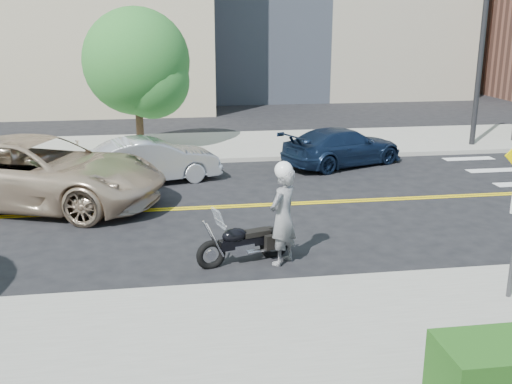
{
  "coord_description": "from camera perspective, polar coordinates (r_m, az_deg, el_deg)",
  "views": [
    {
      "loc": [
        -1.52,
        -14.95,
        4.75
      ],
      "look_at": [
        0.32,
        -2.83,
        1.2
      ],
      "focal_mm": 42.0,
      "sensor_mm": 36.0,
      "label": 1
    }
  ],
  "objects": [
    {
      "name": "ground_plane",
      "position": [
        15.76,
        -2.71,
        -1.4
      ],
      "size": [
        120.0,
        120.0,
        0.0
      ],
      "primitive_type": "plane",
      "color": "black",
      "rests_on": "ground"
    },
    {
      "name": "motorcycle",
      "position": [
        12.04,
        -1.12,
        -4.0
      ],
      "size": [
        2.06,
        1.17,
        1.2
      ],
      "primitive_type": null,
      "rotation": [
        0.0,
        0.0,
        0.31
      ],
      "color": "black",
      "rests_on": "ground"
    },
    {
      "name": "traffic_light",
      "position": [
        23.1,
        22.05,
        14.84
      ],
      "size": [
        0.28,
        4.5,
        7.0
      ],
      "color": "black",
      "rests_on": "sidewalk_far"
    },
    {
      "name": "suv",
      "position": [
        16.58,
        -19.91,
        1.78
      ],
      "size": [
        7.18,
        5.05,
        1.82
      ],
      "primitive_type": "imported",
      "rotation": [
        0.0,
        0.0,
        1.23
      ],
      "color": "#C1A88D",
      "rests_on": "ground"
    },
    {
      "name": "tree_far_a",
      "position": [
        22.2,
        -11.33,
        12.08
      ],
      "size": [
        3.8,
        3.8,
        5.2
      ],
      "rotation": [
        0.0,
        0.0,
        0.43
      ],
      "color": "#382619",
      "rests_on": "ground"
    },
    {
      "name": "motorcyclist",
      "position": [
        11.83,
        2.59,
        -2.07
      ],
      "size": [
        0.85,
        0.85,
        2.12
      ],
      "rotation": [
        0.0,
        0.0,
        3.93
      ],
      "color": "silver",
      "rests_on": "ground"
    },
    {
      "name": "sidewalk_near",
      "position": [
        8.93,
        2.54,
        -15.46
      ],
      "size": [
        60.0,
        5.0,
        0.15
      ],
      "primitive_type": "cube",
      "color": "#9E9B91",
      "rests_on": "ground_plane"
    },
    {
      "name": "parked_car_silver",
      "position": [
        18.22,
        -9.98,
        2.98
      ],
      "size": [
        4.31,
        2.42,
        1.34
      ],
      "primitive_type": "imported",
      "rotation": [
        0.0,
        0.0,
        1.83
      ],
      "color": "#ACAEB4",
      "rests_on": "ground"
    },
    {
      "name": "sidewalk_far",
      "position": [
        22.98,
        -4.68,
        4.37
      ],
      "size": [
        60.0,
        5.0,
        0.15
      ],
      "primitive_type": "cube",
      "color": "#9E9B91",
      "rests_on": "ground_plane"
    },
    {
      "name": "parked_car_blue",
      "position": [
        20.31,
        8.25,
        4.29
      ],
      "size": [
        4.7,
        3.34,
        1.26
      ],
      "primitive_type": "imported",
      "rotation": [
        0.0,
        0.0,
        1.98
      ],
      "color": "#152541",
      "rests_on": "ground"
    }
  ]
}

